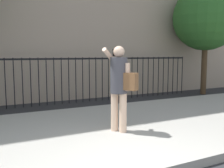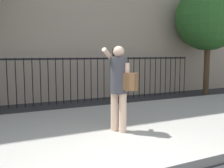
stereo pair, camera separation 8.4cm
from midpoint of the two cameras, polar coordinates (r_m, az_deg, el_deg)
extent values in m
cube|color=#9E9B93|center=(5.48, -7.01, -10.81)|extent=(28.00, 4.40, 0.15)
cube|color=black|center=(8.80, -15.45, 5.33)|extent=(12.00, 0.04, 0.06)
cylinder|color=black|center=(8.69, -22.73, 0.09)|extent=(0.03, 0.03, 1.60)
cylinder|color=black|center=(8.71, -21.06, 0.17)|extent=(0.03, 0.03, 1.60)
cylinder|color=black|center=(8.74, -19.40, 0.26)|extent=(0.03, 0.03, 1.60)
cylinder|color=black|center=(8.78, -17.75, 0.35)|extent=(0.03, 0.03, 1.60)
cylinder|color=black|center=(8.82, -16.11, 0.43)|extent=(0.03, 0.03, 1.60)
cylinder|color=black|center=(8.88, -14.50, 0.52)|extent=(0.03, 0.03, 1.60)
cylinder|color=black|center=(8.93, -12.90, 0.60)|extent=(0.03, 0.03, 1.60)
cylinder|color=black|center=(9.00, -11.32, 0.68)|extent=(0.03, 0.03, 1.60)
cylinder|color=black|center=(9.07, -9.77, 0.76)|extent=(0.03, 0.03, 1.60)
cylinder|color=black|center=(9.15, -8.24, 0.84)|extent=(0.03, 0.03, 1.60)
cylinder|color=black|center=(9.23, -6.74, 0.91)|extent=(0.03, 0.03, 1.60)
cylinder|color=black|center=(9.32, -5.27, 0.99)|extent=(0.03, 0.03, 1.60)
cylinder|color=black|center=(9.42, -3.83, 1.06)|extent=(0.03, 0.03, 1.60)
cylinder|color=black|center=(9.52, -2.42, 1.13)|extent=(0.03, 0.03, 1.60)
cylinder|color=black|center=(9.63, -1.03, 1.19)|extent=(0.03, 0.03, 1.60)
cylinder|color=black|center=(9.75, 0.32, 1.26)|extent=(0.03, 0.03, 1.60)
cylinder|color=black|center=(9.86, 1.63, 1.32)|extent=(0.03, 0.03, 1.60)
cylinder|color=black|center=(9.99, 2.92, 1.38)|extent=(0.03, 0.03, 1.60)
cylinder|color=black|center=(10.12, 4.17, 1.44)|extent=(0.03, 0.03, 1.60)
cylinder|color=black|center=(10.25, 5.40, 1.50)|extent=(0.03, 0.03, 1.60)
cylinder|color=black|center=(10.39, 6.59, 1.55)|extent=(0.03, 0.03, 1.60)
cylinder|color=black|center=(10.53, 7.74, 1.60)|extent=(0.03, 0.03, 1.60)
cylinder|color=black|center=(10.68, 8.87, 1.65)|extent=(0.03, 0.03, 1.60)
cylinder|color=black|center=(10.83, 9.97, 1.70)|extent=(0.03, 0.03, 1.60)
cylinder|color=black|center=(10.99, 11.03, 1.75)|extent=(0.03, 0.03, 1.60)
cylinder|color=black|center=(11.15, 12.07, 1.79)|extent=(0.03, 0.03, 1.60)
cylinder|color=black|center=(11.31, 13.07, 1.83)|extent=(0.03, 0.03, 1.60)
cylinder|color=black|center=(11.47, 14.05, 1.87)|extent=(0.03, 0.03, 1.60)
cylinder|color=black|center=(11.64, 15.00, 1.91)|extent=(0.03, 0.03, 1.60)
cylinder|color=beige|center=(5.30, 0.11, -6.13)|extent=(0.15, 0.15, 0.78)
cylinder|color=beige|center=(5.20, 1.97, -6.39)|extent=(0.15, 0.15, 0.78)
cylinder|color=#3F3F47|center=(5.14, 1.05, 1.92)|extent=(0.46, 0.46, 0.72)
sphere|color=beige|center=(5.12, 1.06, 7.16)|extent=(0.22, 0.22, 0.22)
cylinder|color=beige|center=(5.23, -0.81, 5.95)|extent=(0.48, 0.33, 0.39)
cylinder|color=beige|center=(5.03, 2.98, 1.56)|extent=(0.09, 0.09, 0.55)
cube|color=black|center=(5.25, 0.01, 6.93)|extent=(0.04, 0.07, 0.15)
cube|color=brown|center=(5.01, 3.56, 0.56)|extent=(0.28, 0.32, 0.34)
cylinder|color=#4C3823|center=(11.65, 19.46, 3.92)|extent=(0.23, 0.23, 2.47)
sphere|color=#2D6628|center=(11.74, 19.85, 13.66)|extent=(2.74, 2.74, 2.74)
camera|label=1|loc=(0.04, -90.45, -0.05)|focal=41.44mm
camera|label=2|loc=(0.04, 89.55, 0.05)|focal=41.44mm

